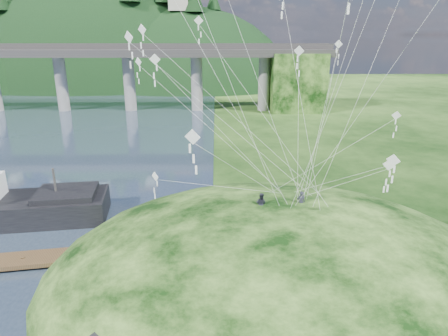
{
  "coord_description": "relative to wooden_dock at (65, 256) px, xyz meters",
  "views": [
    {
      "loc": [
        3.41,
        -23.46,
        16.85
      ],
      "look_at": [
        4.0,
        6.0,
        7.0
      ],
      "focal_mm": 32.0,
      "sensor_mm": 36.0,
      "label": 1
    }
  ],
  "objects": [
    {
      "name": "wooden_dock",
      "position": [
        0.0,
        0.0,
        0.0
      ],
      "size": [
        14.45,
        4.49,
        1.02
      ],
      "color": "#3B2918",
      "rests_on": "ground"
    },
    {
      "name": "ground",
      "position": [
        8.45,
        -4.08,
        -0.45
      ],
      "size": [
        320.0,
        320.0,
        0.0
      ],
      "primitive_type": "plane",
      "color": "black",
      "rests_on": "ground"
    },
    {
      "name": "kite_swarm",
      "position": [
        14.94,
        0.21,
        16.6
      ],
      "size": [
        21.36,
        16.4,
        21.32
      ],
      "color": "silver",
      "rests_on": "ground"
    },
    {
      "name": "far_ridge",
      "position": [
        -35.13,
        118.09,
        -7.89
      ],
      "size": [
        153.0,
        70.0,
        94.5
      ],
      "color": "black",
      "rests_on": "ground"
    },
    {
      "name": "grass_hill",
      "position": [
        16.45,
        -2.08,
        -1.95
      ],
      "size": [
        36.0,
        32.0,
        13.0
      ],
      "color": "black",
      "rests_on": "ground"
    },
    {
      "name": "bridge",
      "position": [
        -18.01,
        65.98,
        9.26
      ],
      "size": [
        160.0,
        11.0,
        15.0
      ],
      "color": "#2D2B2B",
      "rests_on": "ground"
    },
    {
      "name": "kite_flyers",
      "position": [
        16.25,
        -0.24,
        5.34
      ],
      "size": [
        3.88,
        0.99,
        1.77
      ],
      "color": "#242531",
      "rests_on": "ground"
    }
  ]
}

